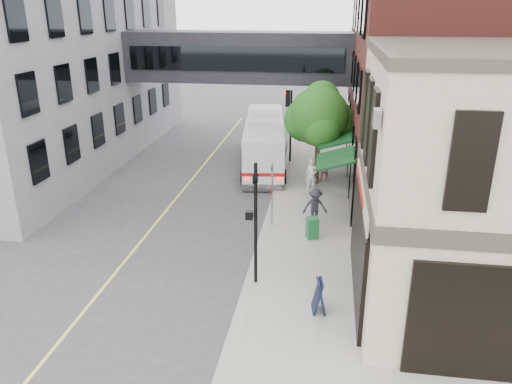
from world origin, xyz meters
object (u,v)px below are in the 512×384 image
(bus, at_px, (264,140))
(newspaper_box, at_px, (312,228))
(pedestrian_a, at_px, (311,175))
(sandwich_board, at_px, (319,296))
(pedestrian_b, at_px, (326,169))
(pedestrian_c, at_px, (315,207))

(bus, bearing_deg, newspaper_box, -71.97)
(bus, xyz_separation_m, pedestrian_a, (3.17, -4.75, -0.56))
(sandwich_board, bearing_deg, pedestrian_a, 85.77)
(pedestrian_b, relative_size, newspaper_box, 1.67)
(pedestrian_c, relative_size, sandwich_board, 1.52)
(bus, xyz_separation_m, sandwich_board, (3.91, -16.10, -0.86))
(newspaper_box, bearing_deg, bus, 87.86)
(pedestrian_a, xyz_separation_m, pedestrian_c, (0.35, -4.49, -0.01))
(bus, bearing_deg, pedestrian_a, -56.25)
(pedestrian_a, relative_size, newspaper_box, 1.84)
(pedestrian_a, distance_m, newspaper_box, 5.94)
(pedestrian_a, xyz_separation_m, pedestrian_b, (0.76, 1.46, -0.08))
(bus, distance_m, sandwich_board, 16.59)
(bus, height_order, pedestrian_b, bus)
(sandwich_board, bearing_deg, pedestrian_c, 85.32)
(pedestrian_c, height_order, sandwich_board, pedestrian_c)
(pedestrian_b, xyz_separation_m, sandwich_board, (-0.01, -12.82, -0.22))
(pedestrian_a, bearing_deg, newspaper_box, -89.86)
(pedestrian_a, height_order, pedestrian_c, pedestrian_a)
(pedestrian_c, bearing_deg, sandwich_board, -97.76)
(sandwich_board, bearing_deg, bus, 95.70)
(bus, distance_m, pedestrian_a, 5.74)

